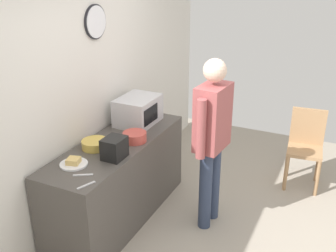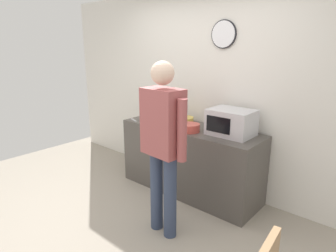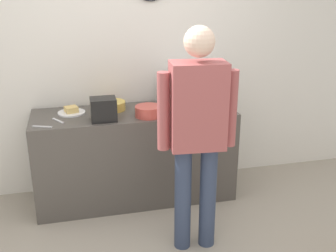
# 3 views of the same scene
# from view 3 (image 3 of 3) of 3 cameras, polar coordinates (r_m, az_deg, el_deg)

# --- Properties ---
(back_wall) EXTENTS (5.40, 0.13, 2.60)m
(back_wall) POSITION_cam_3_polar(r_m,az_deg,el_deg) (4.06, -6.11, 9.21)
(back_wall) COLOR silver
(back_wall) RESTS_ON ground_plane
(kitchen_counter) EXTENTS (1.87, 0.62, 0.88)m
(kitchen_counter) POSITION_cam_3_polar(r_m,az_deg,el_deg) (3.96, -4.59, -4.11)
(kitchen_counter) COLOR #4C4742
(kitchen_counter) RESTS_ON ground_plane
(microwave) EXTENTS (0.50, 0.39, 0.30)m
(microwave) POSITION_cam_3_polar(r_m,az_deg,el_deg) (3.92, 2.99, 4.86)
(microwave) COLOR silver
(microwave) RESTS_ON kitchen_counter
(sandwich_plate) EXTENTS (0.25, 0.25, 0.07)m
(sandwich_plate) POSITION_cam_3_polar(r_m,az_deg,el_deg) (3.84, -13.34, 2.00)
(sandwich_plate) COLOR white
(sandwich_plate) RESTS_ON kitchen_counter
(salad_bowl) EXTENTS (0.24, 0.24, 0.10)m
(salad_bowl) POSITION_cam_3_polar(r_m,az_deg,el_deg) (3.66, -2.75, 2.08)
(salad_bowl) COLOR #C64C42
(salad_bowl) RESTS_ON kitchen_counter
(cereal_bowl) EXTENTS (0.26, 0.26, 0.08)m
(cereal_bowl) POSITION_cam_3_polar(r_m,az_deg,el_deg) (3.88, -7.88, 2.83)
(cereal_bowl) COLOR gold
(cereal_bowl) RESTS_ON kitchen_counter
(toaster) EXTENTS (0.22, 0.18, 0.20)m
(toaster) POSITION_cam_3_polar(r_m,az_deg,el_deg) (3.58, -9.00, 2.32)
(toaster) COLOR black
(toaster) RESTS_ON kitchen_counter
(fork_utensil) EXTENTS (0.11, 0.16, 0.01)m
(fork_utensil) POSITION_cam_3_polar(r_m,az_deg,el_deg) (3.67, -15.11, 0.73)
(fork_utensil) COLOR silver
(fork_utensil) RESTS_ON kitchen_counter
(spoon_utensil) EXTENTS (0.17, 0.08, 0.01)m
(spoon_utensil) POSITION_cam_3_polar(r_m,az_deg,el_deg) (3.56, -17.17, -0.08)
(spoon_utensil) COLOR silver
(spoon_utensil) RESTS_ON kitchen_counter
(person_standing) EXTENTS (0.59, 0.27, 1.76)m
(person_standing) POSITION_cam_3_polar(r_m,az_deg,el_deg) (3.00, 4.10, -0.06)
(person_standing) COLOR #2F3B56
(person_standing) RESTS_ON ground_plane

